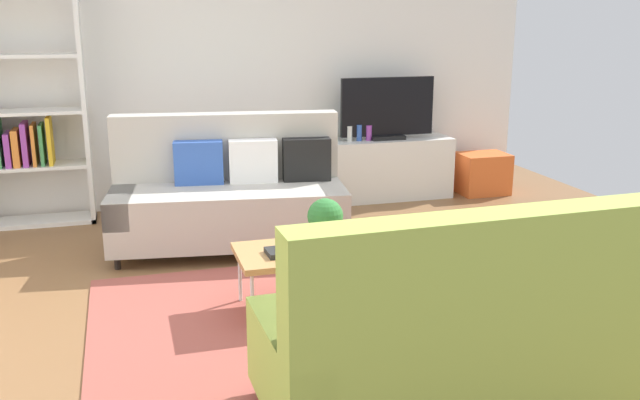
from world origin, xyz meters
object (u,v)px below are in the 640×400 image
couch_green (459,331)px  bookshelf (20,121)px  tv (387,109)px  vase_0 (332,132)px  storage_trunk (483,173)px  bottle_0 (350,134)px  couch_beige (230,195)px  potted_plant (325,220)px  bottle_2 (369,133)px  tv_console (385,169)px  coffee_table (320,252)px  table_book_0 (285,251)px  bottle_1 (359,133)px

couch_green → bookshelf: bearing=118.8°
tv → vase_0: (-0.58, 0.07, -0.22)m
storage_trunk → vase_0: (-1.68, 0.15, 0.51)m
tv → storage_trunk: (1.10, -0.08, -0.73)m
bookshelf → bottle_0: size_ratio=13.30×
couch_beige → bottle_0: (1.42, 1.12, 0.27)m
storage_trunk → bottle_0: bearing=177.7°
potted_plant → bottle_0: (1.00, 2.52, 0.12)m
bottle_2 → tv_console: bearing=11.0°
bookshelf → coffee_table: bearing=-51.4°
table_book_0 → bottle_1: bottle_1 is taller
storage_trunk → bottle_2: bearing=177.4°
table_book_0 → coffee_table: bearing=11.9°
couch_beige → bottle_1: bearing=-136.1°
storage_trunk → bottle_1: (-1.41, 0.06, 0.50)m
potted_plant → bottle_1: 2.75m
coffee_table → table_book_0: size_ratio=4.58×
tv → bookshelf: size_ratio=0.48×
bottle_2 → storage_trunk: bearing=-2.6°
couch_beige → bookshelf: size_ratio=0.95×
bottle_0 → bottle_2: bearing=0.0°
vase_0 → coffee_table: bearing=-108.4°
storage_trunk → bottle_1: bearing=177.6°
bottle_0 → tv_console: bearing=5.5°
coffee_table → potted_plant: potted_plant is taller
coffee_table → potted_plant: 0.21m
vase_0 → bottle_1: bearing=-18.5°
couch_beige → bookshelf: bookshelf is taller
tv → vase_0: bearing=173.1°
table_book_0 → bottle_2: 3.01m
couch_beige → bottle_2: 1.99m
couch_beige → vase_0: 1.76m
storage_trunk → potted_plant: bearing=-135.6°
bottle_2 → tv: bearing=5.6°
couch_beige → bookshelf: (-1.70, 1.18, 0.52)m
bottle_0 → bottle_1: size_ratio=0.94×
coffee_table → bottle_0: bearing=67.7°
bottle_0 → bottle_2: (0.21, 0.00, -0.00)m
couch_green → bookshelf: bookshelf is taller
storage_trunk → bottle_0: bottle_0 is taller
tv_console → tv: bearing=-90.0°
potted_plant → bottle_2: (1.21, 2.52, 0.12)m
bookshelf → bottle_1: size_ratio=12.56×
couch_green → bottle_1: size_ratio=11.51×
bookshelf → storage_trunk: (4.63, -0.12, -0.75)m
bookshelf → vase_0: bearing=0.6°
table_book_0 → bottle_2: bearing=60.0°
tv → bookshelf: bearing=179.4°
tv → bottle_1: tv is taller
table_book_0 → storage_trunk: bearing=42.1°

